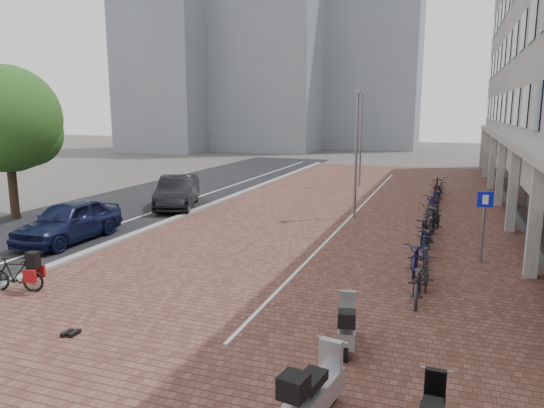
# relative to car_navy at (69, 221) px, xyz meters

# --- Properties ---
(ground) EXTENTS (140.00, 140.00, 0.00)m
(ground) POSITION_rel_car_navy_xyz_m (6.92, -2.76, -0.78)
(ground) COLOR #474442
(ground) RESTS_ON ground
(plaza_brick) EXTENTS (14.50, 42.00, 0.04)m
(plaza_brick) POSITION_rel_car_navy_xyz_m (8.92, 9.24, -0.77)
(plaza_brick) COLOR brown
(plaza_brick) RESTS_ON ground
(street_asphalt) EXTENTS (8.00, 50.00, 0.03)m
(street_asphalt) POSITION_rel_car_navy_xyz_m (-2.08, 9.24, -0.77)
(street_asphalt) COLOR black
(street_asphalt) RESTS_ON ground
(curb) EXTENTS (0.35, 42.00, 0.14)m
(curb) POSITION_rel_car_navy_xyz_m (1.82, 9.24, -0.71)
(curb) COLOR gray
(curb) RESTS_ON ground
(lane_line) EXTENTS (0.12, 44.00, 0.00)m
(lane_line) POSITION_rel_car_navy_xyz_m (-0.08, 9.24, -0.76)
(lane_line) COLOR white
(lane_line) RESTS_ON street_asphalt
(parking_line) EXTENTS (0.10, 30.00, 0.00)m
(parking_line) POSITION_rel_car_navy_xyz_m (9.12, 9.24, -0.74)
(parking_line) COLOR white
(parking_line) RESTS_ON plaza_brick
(bg_towers) EXTENTS (33.00, 23.00, 32.00)m
(bg_towers) POSITION_rel_car_navy_xyz_m (-7.42, 46.18, 13.19)
(bg_towers) COLOR gray
(bg_towers) RESTS_ON ground
(car_navy) EXTENTS (1.87, 4.59, 1.56)m
(car_navy) POSITION_rel_car_navy_xyz_m (0.00, 0.00, 0.00)
(car_navy) COLOR black
(car_navy) RESTS_ON ground
(car_dark) EXTENTS (3.42, 5.17, 1.61)m
(car_dark) POSITION_rel_car_navy_xyz_m (0.42, 7.21, 0.03)
(car_dark) COLOR black
(car_dark) RESTS_ON ground
(hero_bike) EXTENTS (1.66, 0.82, 1.13)m
(hero_bike) POSITION_rel_car_navy_xyz_m (2.42, -4.78, -0.28)
(hero_bike) COLOR black
(hero_bike) RESTS_ON ground
(shoes) EXTENTS (0.41, 0.35, 0.10)m
(shoes) POSITION_rel_car_navy_xyz_m (5.76, -6.52, -0.73)
(shoes) COLOR black
(shoes) RESTS_ON ground
(scooter_front) EXTENTS (0.77, 1.64, 1.09)m
(scooter_front) POSITION_rel_car_navy_xyz_m (11.54, -5.03, -0.24)
(scooter_front) COLOR #9B9BA0
(scooter_front) RESTS_ON ground
(scooter_back) EXTENTS (0.85, 1.84, 1.22)m
(scooter_back) POSITION_rel_car_navy_xyz_m (11.59, -7.76, -0.17)
(scooter_back) COLOR #A8A8AD
(scooter_back) RESTS_ON ground
(parking_sign) EXTENTS (0.49, 0.15, 2.35)m
(parking_sign) POSITION_rel_car_navy_xyz_m (14.42, 2.20, 0.79)
(parking_sign) COLOR slate
(parking_sign) RESTS_ON ground
(lamp_near) EXTENTS (0.12, 0.12, 5.67)m
(lamp_near) POSITION_rel_car_navy_xyz_m (9.29, 7.81, 2.05)
(lamp_near) COLOR slate
(lamp_near) RESTS_ON ground
(lamp_far) EXTENTS (0.12, 0.12, 6.00)m
(lamp_far) POSITION_rel_car_navy_xyz_m (7.75, 17.74, 2.22)
(lamp_far) COLOR slate
(lamp_far) RESTS_ON ground
(street_tree) EXTENTS (4.70, 4.70, 6.84)m
(street_tree) POSITION_rel_car_navy_xyz_m (-5.06, 2.51, 3.57)
(street_tree) COLOR #382619
(street_tree) RESTS_ON ground
(bike_row) EXTENTS (1.21, 20.39, 1.05)m
(bike_row) POSITION_rel_car_navy_xyz_m (12.70, 7.44, -0.26)
(bike_row) COLOR #222227
(bike_row) RESTS_ON ground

